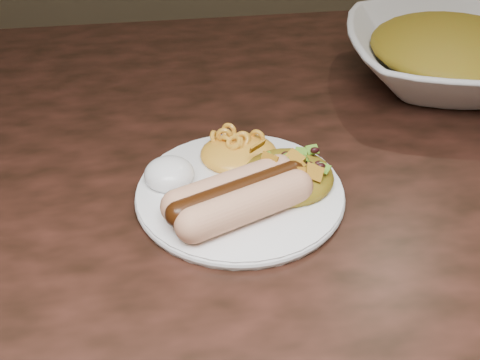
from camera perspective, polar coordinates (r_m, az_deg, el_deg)
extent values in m
cube|color=#391A14|center=(0.58, -8.39, -2.22)|extent=(1.60, 0.90, 0.04)
cylinder|color=white|center=(0.54, 0.00, -1.29)|extent=(0.26, 0.26, 0.01)
cylinder|color=tan|center=(0.49, 0.10, -2.81)|extent=(0.11, 0.07, 0.03)
cylinder|color=tan|center=(0.52, -0.42, -0.57)|extent=(0.11, 0.07, 0.03)
cylinder|color=#3A1908|center=(0.50, -0.17, -1.31)|extent=(0.12, 0.07, 0.02)
ellipsoid|color=#F9983C|center=(0.57, -0.13, 3.65)|extent=(0.09, 0.09, 0.03)
ellipsoid|color=white|center=(0.54, -7.26, 1.20)|extent=(0.06, 0.06, 0.03)
ellipsoid|color=#A33607|center=(0.54, 4.89, 0.77)|extent=(0.09, 0.09, 0.04)
imported|color=white|center=(0.79, 20.72, 11.53)|extent=(0.32, 0.32, 0.07)
ellipsoid|color=#A33607|center=(0.78, 20.98, 12.62)|extent=(0.27, 0.27, 0.05)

